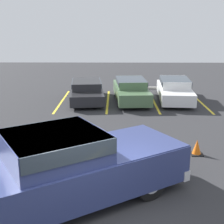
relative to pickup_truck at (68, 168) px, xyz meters
name	(u,v)px	position (x,y,z in m)	size (l,w,h in m)	color
ground_plane	(92,219)	(0.61, -0.72, -0.92)	(60.00, 60.00, 0.00)	#2D2D30
stall_stripe_a	(62,101)	(-1.92, 10.50, -0.91)	(0.12, 5.44, 0.01)	yellow
stall_stripe_b	(108,101)	(0.70, 10.50, -0.91)	(0.12, 5.44, 0.01)	yellow
stall_stripe_c	(154,101)	(3.32, 10.50, -0.91)	(0.12, 5.44, 0.01)	yellow
stall_stripe_d	(200,101)	(5.94, 10.50, -0.91)	(0.12, 5.44, 0.01)	yellow
pickup_truck	(68,168)	(0.00, 0.00, 0.00)	(6.20, 4.97, 1.85)	navy
parked_sedan_a	(87,90)	(-0.51, 10.62, -0.30)	(2.21, 4.62, 1.15)	#232326
parked_sedan_b	(131,89)	(2.01, 10.65, -0.25)	(2.03, 4.77, 1.25)	#4C6B47
parked_sedan_c	(174,89)	(4.51, 10.76, -0.25)	(2.07, 4.79, 1.25)	silver
traffic_cone	(197,148)	(3.86, 2.96, -0.68)	(0.40, 0.40, 0.52)	black
wheel_stop_curb	(150,88)	(3.47, 14.02, -0.85)	(1.82, 0.20, 0.14)	#B7B2A8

